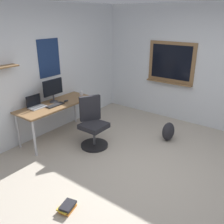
{
  "coord_description": "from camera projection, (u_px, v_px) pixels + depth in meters",
  "views": [
    {
      "loc": [
        -2.81,
        -1.48,
        2.33
      ],
      "look_at": [
        0.14,
        0.72,
        0.85
      ],
      "focal_mm": 38.5,
      "sensor_mm": 36.0,
      "label": 1
    }
  ],
  "objects": [
    {
      "name": "computer_mouse",
      "position": [
        66.0,
        101.0,
        4.82
      ],
      "size": [
        0.1,
        0.06,
        0.03
      ],
      "primitive_type": "ellipsoid",
      "color": "#262628",
      "rests_on": "desk"
    },
    {
      "name": "office_chair",
      "position": [
        93.0,
        125.0,
        4.52
      ],
      "size": [
        0.55,
        0.56,
        0.95
      ],
      "color": "black",
      "rests_on": "ground"
    },
    {
      "name": "book_stack_on_floor",
      "position": [
        67.0,
        207.0,
        3.08
      ],
      "size": [
        0.25,
        0.21,
        0.09
      ],
      "color": "orange",
      "rests_on": "ground"
    },
    {
      "name": "backpack",
      "position": [
        168.0,
        131.0,
        4.77
      ],
      "size": [
        0.32,
        0.22,
        0.37
      ],
      "primitive_type": "ellipsoid",
      "color": "#232328",
      "rests_on": "ground"
    },
    {
      "name": "keyboard",
      "position": [
        55.0,
        105.0,
        4.62
      ],
      "size": [
        0.37,
        0.13,
        0.02
      ],
      "primitive_type": "cube",
      "color": "black",
      "rests_on": "desk"
    },
    {
      "name": "monitor_primary",
      "position": [
        53.0,
        89.0,
        4.7
      ],
      "size": [
        0.46,
        0.17,
        0.46
      ],
      "color": "#38383D",
      "rests_on": "desk"
    },
    {
      "name": "coffee_mug",
      "position": [
        81.0,
        93.0,
        5.21
      ],
      "size": [
        0.08,
        0.08,
        0.09
      ],
      "primitive_type": "cylinder",
      "color": "silver",
      "rests_on": "desk"
    },
    {
      "name": "wall_right",
      "position": [
        203.0,
        67.0,
        5.13
      ],
      "size": [
        0.22,
        5.0,
        2.6
      ],
      "color": "silver",
      "rests_on": "ground"
    },
    {
      "name": "laptop",
      "position": [
        36.0,
        105.0,
        4.51
      ],
      "size": [
        0.31,
        0.21,
        0.23
      ],
      "color": "#ADAFB5",
      "rests_on": "desk"
    },
    {
      "name": "wall_back",
      "position": [
        36.0,
        73.0,
        4.65
      ],
      "size": [
        5.0,
        0.3,
        2.6
      ],
      "color": "silver",
      "rests_on": "ground"
    },
    {
      "name": "desk",
      "position": [
        56.0,
        107.0,
        4.75
      ],
      "size": [
        1.6,
        0.61,
        0.72
      ],
      "color": "olive",
      "rests_on": "ground"
    },
    {
      "name": "ground_plane",
      "position": [
        144.0,
        175.0,
        3.78
      ],
      "size": [
        5.2,
        5.2,
        0.0
      ],
      "primitive_type": "plane",
      "color": "#ADA393",
      "rests_on": "ground"
    }
  ]
}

